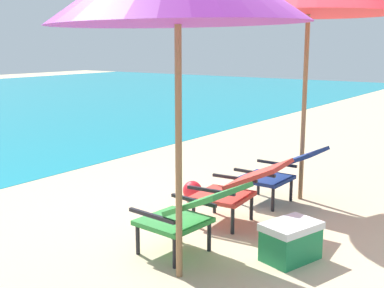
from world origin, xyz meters
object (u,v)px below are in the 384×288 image
at_px(lounge_chair_left, 189,212).
at_px(cooler_box, 291,241).
at_px(lounge_chair_center, 239,186).
at_px(beach_ball, 192,191).
at_px(lounge_chair_right, 280,170).

xyz_separation_m(lounge_chair_left, cooler_box, (0.46, -0.69, -0.24)).
height_order(lounge_chair_left, lounge_chair_center, same).
bearing_deg(beach_ball, cooler_box, -117.69).
relative_size(lounge_chair_center, lounge_chair_right, 1.04).
distance_m(lounge_chair_right, beach_ball, 1.02).
relative_size(lounge_chair_center, cooler_box, 1.70).
bearing_deg(cooler_box, lounge_chair_center, 60.04).
bearing_deg(lounge_chair_right, cooler_box, -150.46).
bearing_deg(lounge_chair_right, lounge_chair_center, 177.23).
xyz_separation_m(lounge_chair_center, cooler_box, (-0.43, -0.74, -0.24)).
bearing_deg(cooler_box, lounge_chair_left, 123.56).
distance_m(beach_ball, cooler_box, 1.80).
bearing_deg(beach_ball, lounge_chair_left, -145.35).
bearing_deg(lounge_chair_right, lounge_chair_left, -179.85).
height_order(lounge_chair_center, cooler_box, lounge_chair_center).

